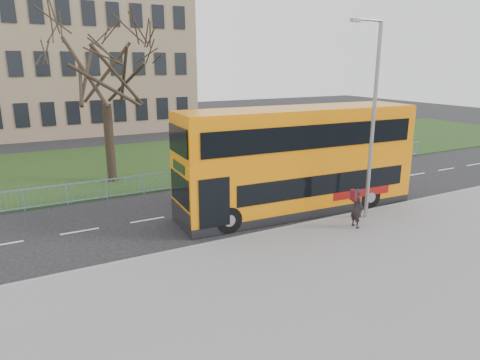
# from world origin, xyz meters

# --- Properties ---
(ground) EXTENTS (120.00, 120.00, 0.00)m
(ground) POSITION_xyz_m (0.00, 0.00, 0.00)
(ground) COLOR black
(ground) RESTS_ON ground
(pavement) EXTENTS (80.00, 10.50, 0.12)m
(pavement) POSITION_xyz_m (0.00, -6.75, 0.06)
(pavement) COLOR slate
(pavement) RESTS_ON ground
(kerb) EXTENTS (80.00, 0.20, 0.14)m
(kerb) POSITION_xyz_m (0.00, -1.55, 0.07)
(kerb) COLOR gray
(kerb) RESTS_ON ground
(grass_verge) EXTENTS (80.00, 15.40, 0.08)m
(grass_verge) POSITION_xyz_m (0.00, 14.30, 0.04)
(grass_verge) COLOR #1B3212
(grass_verge) RESTS_ON ground
(guard_railing) EXTENTS (40.00, 0.12, 1.10)m
(guard_railing) POSITION_xyz_m (0.00, 6.60, 0.55)
(guard_railing) COLOR #749DCE
(guard_railing) RESTS_ON ground
(bare_tree) EXTENTS (7.79, 7.79, 11.13)m
(bare_tree) POSITION_xyz_m (-3.00, 10.00, 5.64)
(bare_tree) COLOR black
(bare_tree) RESTS_ON grass_verge
(civic_building) EXTENTS (30.00, 15.00, 14.00)m
(civic_building) POSITION_xyz_m (-5.00, 35.00, 7.00)
(civic_building) COLOR #887056
(civic_building) RESTS_ON ground
(yellow_bus) EXTENTS (12.03, 3.45, 4.99)m
(yellow_bus) POSITION_xyz_m (3.95, 0.39, 2.67)
(yellow_bus) COLOR orange
(yellow_bus) RESTS_ON ground
(pedestrian) EXTENTS (0.44, 0.65, 1.75)m
(pedestrian) POSITION_xyz_m (4.73, -2.95, 1.00)
(pedestrian) COLOR black
(pedestrian) RESTS_ON pavement
(street_lamp) EXTENTS (1.84, 0.33, 8.68)m
(street_lamp) POSITION_xyz_m (5.89, -2.24, 4.88)
(street_lamp) COLOR gray
(street_lamp) RESTS_ON pavement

